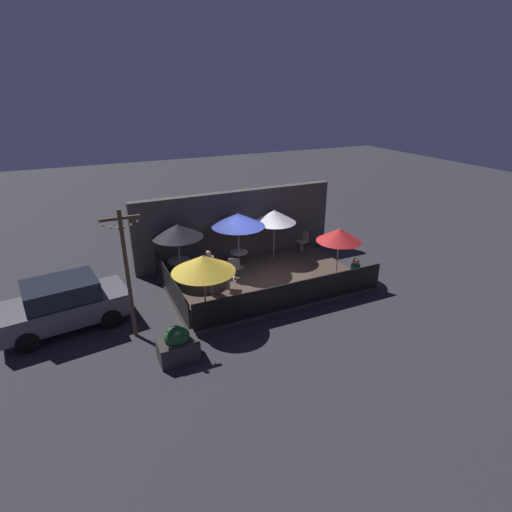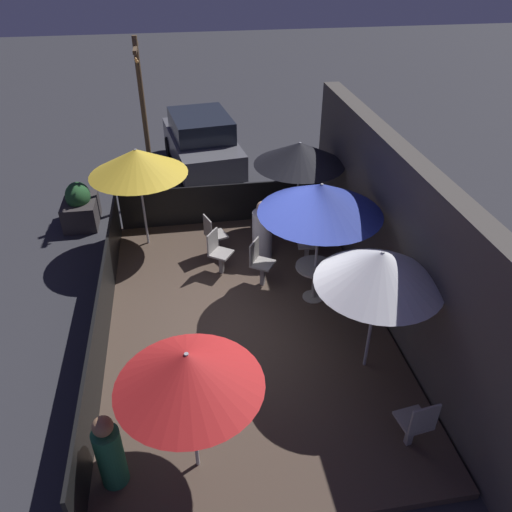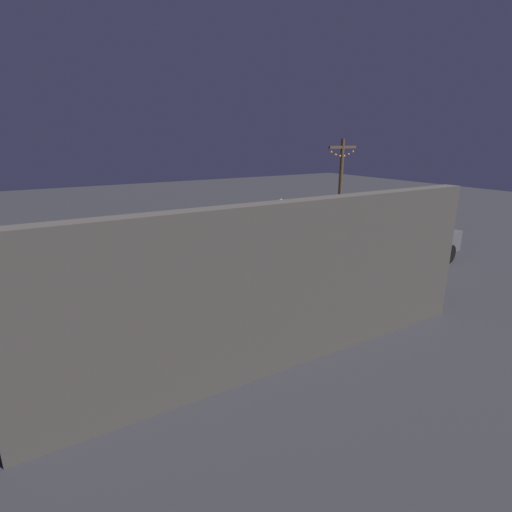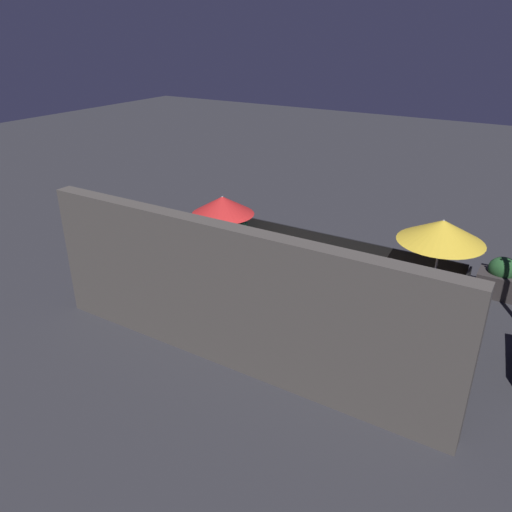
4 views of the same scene
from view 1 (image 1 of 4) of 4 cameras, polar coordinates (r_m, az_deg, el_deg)
ground_plane at (r=15.80m, az=1.07°, el=-3.67°), size 60.00×60.00×0.00m
patio_deck at (r=15.77m, az=1.07°, el=-3.48°), size 7.41×4.89×0.12m
building_wall at (r=17.47m, az=-2.77°, el=4.40°), size 9.01×0.36×3.05m
fence_front at (r=13.65m, az=5.55°, el=-5.52°), size 7.21×0.05×0.95m
fence_side_left at (r=14.46m, az=-12.09°, el=-4.25°), size 0.05×4.69×0.95m
patio_umbrella_0 at (r=15.95m, az=-2.56°, el=5.19°), size 2.15×2.15×2.37m
patio_umbrella_1 at (r=15.50m, az=-11.17°, el=3.51°), size 1.95×1.95×2.16m
patio_umbrella_2 at (r=12.45m, az=-7.55°, el=-1.09°), size 2.02×2.02×2.20m
patio_umbrella_3 at (r=17.07m, az=2.64°, el=5.69°), size 1.86×1.86×2.17m
patio_umbrella_4 at (r=15.61m, az=11.83°, el=2.97°), size 1.75×1.75×2.01m
dining_table_0 at (r=16.48m, az=-2.47°, el=0.11°), size 0.73×0.73×0.73m
dining_table_1 at (r=15.99m, az=-10.80°, el=-1.06°), size 0.94×0.94×0.71m
patio_chair_0 at (r=14.70m, az=-3.98°, el=-3.18°), size 0.56×0.56×0.92m
patio_chair_1 at (r=18.35m, az=6.78°, el=2.22°), size 0.45×0.45×0.94m
patio_chair_2 at (r=16.25m, az=-6.70°, el=-0.60°), size 0.45×0.45×0.93m
patio_chair_3 at (r=14.47m, az=-6.24°, el=-3.63°), size 0.51×0.51×0.94m
patio_chair_4 at (r=15.50m, az=-3.18°, el=-1.63°), size 0.55×0.55×0.95m
patron_0 at (r=15.37m, az=-6.78°, el=-1.75°), size 0.48×0.48×1.30m
patron_1 at (r=15.34m, az=13.91°, el=-2.52°), size 0.37×0.37×1.17m
planter_box at (r=11.60m, az=-11.12°, el=-12.41°), size 1.10×0.77×1.06m
light_post at (r=12.07m, az=-17.96°, el=-1.82°), size 1.10×0.12×4.04m
parked_car_0 at (r=13.92m, az=-25.78°, el=-6.17°), size 4.00×2.19×1.62m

